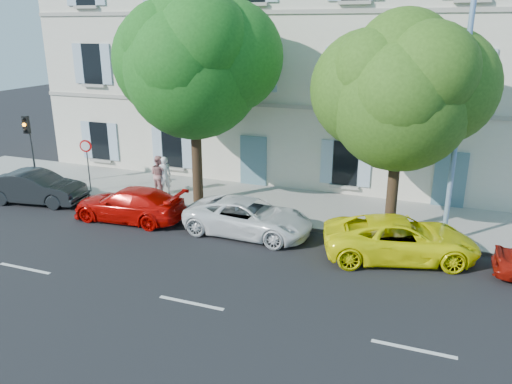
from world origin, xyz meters
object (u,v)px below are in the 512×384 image
at_px(street_lamp, 461,100).
at_px(road_sign, 87,155).
at_px(pedestrian_a, 164,176).
at_px(traffic_light, 29,136).
at_px(tree_left, 193,70).
at_px(car_red_coupe, 129,204).
at_px(car_yellow_supercar, 400,239).
at_px(tree_right, 401,100).
at_px(car_dark_sedan, 36,187).
at_px(pedestrian_b, 159,175).
at_px(car_white_coupe, 249,217).

bearing_deg(street_lamp, road_sign, 178.06).
bearing_deg(pedestrian_a, traffic_light, -29.19).
bearing_deg(traffic_light, tree_left, 6.50).
distance_m(car_red_coupe, car_yellow_supercar, 10.46).
xyz_separation_m(car_red_coupe, tree_right, (9.92, 2.00, 4.35)).
relative_size(tree_left, tree_right, 1.15).
bearing_deg(car_dark_sedan, street_lamp, -94.42).
bearing_deg(tree_left, tree_right, -4.11).
xyz_separation_m(car_dark_sedan, street_lamp, (16.83, 1.26, 4.45)).
bearing_deg(tree_right, street_lamp, -12.93).
height_order(car_dark_sedan, car_yellow_supercar, car_dark_sedan).
relative_size(road_sign, pedestrian_b, 1.37).
height_order(tree_left, pedestrian_b, tree_left).
distance_m(car_red_coupe, road_sign, 4.31).
distance_m(street_lamp, pedestrian_a, 12.73).
bearing_deg(tree_right, road_sign, 179.64).
height_order(pedestrian_a, pedestrian_b, pedestrian_b).
bearing_deg(traffic_light, car_dark_sedan, -44.44).
xyz_separation_m(car_red_coupe, car_yellow_supercar, (10.46, 0.21, 0.04)).
height_order(road_sign, street_lamp, street_lamp).
bearing_deg(car_dark_sedan, road_sign, -47.78).
bearing_deg(car_red_coupe, pedestrian_b, -174.94).
distance_m(tree_right, pedestrian_a, 10.86).
distance_m(pedestrian_a, pedestrian_b, 0.27).
bearing_deg(road_sign, car_dark_sedan, -129.09).
height_order(street_lamp, pedestrian_b, street_lamp).
bearing_deg(road_sign, car_white_coupe, -11.46).
height_order(car_white_coupe, pedestrian_b, pedestrian_b).
xyz_separation_m(car_yellow_supercar, road_sign, (-14.02, 1.88, 1.20)).
bearing_deg(street_lamp, car_red_coupe, -172.46).
xyz_separation_m(car_white_coupe, car_yellow_supercar, (5.48, -0.15, 0.04)).
xyz_separation_m(car_white_coupe, tree_right, (4.94, 1.65, 4.35)).
height_order(car_dark_sedan, street_lamp, street_lamp).
bearing_deg(road_sign, street_lamp, -1.94).
distance_m(road_sign, pedestrian_a, 3.66).
relative_size(car_yellow_supercar, pedestrian_a, 2.89).
bearing_deg(tree_right, car_white_coupe, -161.55).
height_order(car_white_coupe, car_yellow_supercar, car_yellow_supercar).
height_order(car_dark_sedan, pedestrian_b, pedestrian_b).
height_order(car_white_coupe, pedestrian_a, pedestrian_a).
height_order(traffic_light, street_lamp, street_lamp).
relative_size(car_white_coupe, car_yellow_supercar, 0.95).
relative_size(car_white_coupe, pedestrian_a, 2.74).
height_order(tree_right, street_lamp, street_lamp).
xyz_separation_m(car_red_coupe, pedestrian_b, (-0.39, 2.97, 0.37)).
bearing_deg(car_white_coupe, tree_right, -70.02).
bearing_deg(pedestrian_a, car_dark_sedan, -12.41).
bearing_deg(car_white_coupe, street_lamp, -78.42).
bearing_deg(car_dark_sedan, pedestrian_a, -70.02).
relative_size(car_dark_sedan, tree_left, 0.50).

